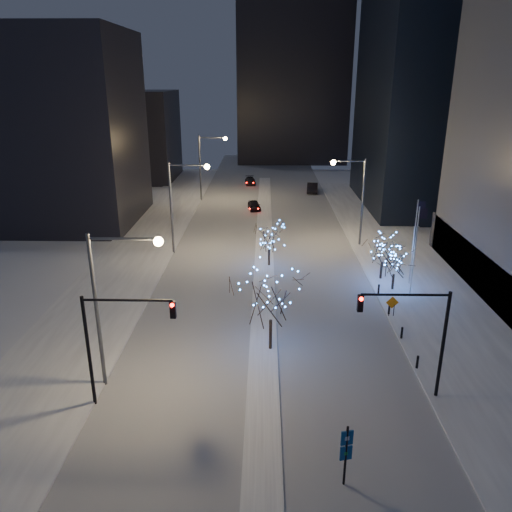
{
  "coord_description": "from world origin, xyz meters",
  "views": [
    {
      "loc": [
        0.04,
        -24.8,
        18.36
      ],
      "look_at": [
        -0.63,
        12.3,
        5.0
      ],
      "focal_mm": 35.0,
      "sensor_mm": 36.0,
      "label": 1
    }
  ],
  "objects_px": {
    "traffic_signal_west": "(114,333)",
    "car_far": "(250,181)",
    "holiday_tree_plaza_near": "(395,262)",
    "holiday_tree_plaza_far": "(383,250)",
    "street_lamp_w_mid": "(180,195)",
    "street_lamp_w_near": "(112,290)",
    "street_lamp_east": "(355,190)",
    "holiday_tree_median_far": "(269,238)",
    "wayfinding_sign": "(346,450)",
    "construction_sign": "(392,304)",
    "car_mid": "(312,187)",
    "car_near": "(254,205)",
    "traffic_signal_east": "(418,327)",
    "holiday_tree_median_near": "(271,297)",
    "street_lamp_w_far": "(207,159)"
  },
  "relations": [
    {
      "from": "wayfinding_sign",
      "to": "car_far",
      "type": "bearing_deg",
      "value": 81.51
    },
    {
      "from": "holiday_tree_median_near",
      "to": "construction_sign",
      "type": "distance_m",
      "value": 11.51
    },
    {
      "from": "street_lamp_w_mid",
      "to": "car_mid",
      "type": "bearing_deg",
      "value": 61.47
    },
    {
      "from": "holiday_tree_plaza_near",
      "to": "holiday_tree_plaza_far",
      "type": "distance_m",
      "value": 2.62
    },
    {
      "from": "street_lamp_w_mid",
      "to": "holiday_tree_plaza_far",
      "type": "xyz_separation_m",
      "value": [
        20.13,
        -7.3,
        -3.47
      ]
    },
    {
      "from": "car_mid",
      "to": "construction_sign",
      "type": "height_order",
      "value": "construction_sign"
    },
    {
      "from": "car_mid",
      "to": "street_lamp_w_near",
      "type": "bearing_deg",
      "value": 79.05
    },
    {
      "from": "street_lamp_w_mid",
      "to": "street_lamp_east",
      "type": "relative_size",
      "value": 1.0
    },
    {
      "from": "holiday_tree_plaza_near",
      "to": "car_near",
      "type": "bearing_deg",
      "value": 114.52
    },
    {
      "from": "street_lamp_east",
      "to": "holiday_tree_median_far",
      "type": "height_order",
      "value": "street_lamp_east"
    },
    {
      "from": "street_lamp_w_near",
      "to": "street_lamp_east",
      "type": "xyz_separation_m",
      "value": [
        19.02,
        28.0,
        -0.05
      ]
    },
    {
      "from": "holiday_tree_plaza_far",
      "to": "construction_sign",
      "type": "bearing_deg",
      "value": -96.34
    },
    {
      "from": "street_lamp_w_mid",
      "to": "construction_sign",
      "type": "xyz_separation_m",
      "value": [
        19.24,
        -15.36,
        -5.31
      ]
    },
    {
      "from": "traffic_signal_east",
      "to": "holiday_tree_median_far",
      "type": "bearing_deg",
      "value": 110.92
    },
    {
      "from": "car_mid",
      "to": "car_far",
      "type": "height_order",
      "value": "car_mid"
    },
    {
      "from": "street_lamp_w_near",
      "to": "holiday_tree_median_far",
      "type": "relative_size",
      "value": 2.3
    },
    {
      "from": "car_mid",
      "to": "car_far",
      "type": "bearing_deg",
      "value": -24.48
    },
    {
      "from": "car_far",
      "to": "holiday_tree_plaza_near",
      "type": "relative_size",
      "value": 1.06
    },
    {
      "from": "street_lamp_w_mid",
      "to": "traffic_signal_west",
      "type": "relative_size",
      "value": 1.43
    },
    {
      "from": "street_lamp_w_near",
      "to": "street_lamp_east",
      "type": "bearing_deg",
      "value": 55.81
    },
    {
      "from": "traffic_signal_west",
      "to": "car_mid",
      "type": "xyz_separation_m",
      "value": [
        16.5,
        58.26,
        -3.93
      ]
    },
    {
      "from": "traffic_signal_west",
      "to": "holiday_tree_median_near",
      "type": "xyz_separation_m",
      "value": [
        8.94,
        6.39,
        -0.59
      ]
    },
    {
      "from": "car_mid",
      "to": "holiday_tree_plaza_far",
      "type": "height_order",
      "value": "holiday_tree_plaza_far"
    },
    {
      "from": "traffic_signal_west",
      "to": "construction_sign",
      "type": "height_order",
      "value": "traffic_signal_west"
    },
    {
      "from": "street_lamp_w_far",
      "to": "car_far",
      "type": "height_order",
      "value": "street_lamp_w_far"
    },
    {
      "from": "traffic_signal_west",
      "to": "car_far",
      "type": "height_order",
      "value": "traffic_signal_west"
    },
    {
      "from": "car_near",
      "to": "holiday_tree_plaza_near",
      "type": "distance_m",
      "value": 31.91
    },
    {
      "from": "street_lamp_w_near",
      "to": "street_lamp_east",
      "type": "height_order",
      "value": "same"
    },
    {
      "from": "street_lamp_east",
      "to": "holiday_tree_median_near",
      "type": "relative_size",
      "value": 1.62
    },
    {
      "from": "holiday_tree_median_far",
      "to": "car_near",
      "type": "bearing_deg",
      "value": 94.96
    },
    {
      "from": "street_lamp_w_mid",
      "to": "traffic_signal_east",
      "type": "relative_size",
      "value": 1.43
    },
    {
      "from": "traffic_signal_west",
      "to": "street_lamp_east",
      "type": "bearing_deg",
      "value": 58.31
    },
    {
      "from": "street_lamp_w_far",
      "to": "holiday_tree_plaza_near",
      "type": "bearing_deg",
      "value": -59.35
    },
    {
      "from": "street_lamp_w_mid",
      "to": "wayfinding_sign",
      "type": "height_order",
      "value": "street_lamp_w_mid"
    },
    {
      "from": "street_lamp_w_mid",
      "to": "holiday_tree_plaza_far",
      "type": "relative_size",
      "value": 2.29
    },
    {
      "from": "car_mid",
      "to": "wayfinding_sign",
      "type": "relative_size",
      "value": 1.5
    },
    {
      "from": "street_lamp_w_near",
      "to": "holiday_tree_plaza_near",
      "type": "distance_m",
      "value": 25.88
    },
    {
      "from": "traffic_signal_east",
      "to": "car_far",
      "type": "xyz_separation_m",
      "value": [
        -11.56,
        63.5,
        -4.13
      ]
    },
    {
      "from": "street_lamp_w_far",
      "to": "holiday_tree_plaza_near",
      "type": "xyz_separation_m",
      "value": [
        20.65,
        -34.85,
        -3.73
      ]
    },
    {
      "from": "holiday_tree_median_far",
      "to": "wayfinding_sign",
      "type": "distance_m",
      "value": 29.28
    },
    {
      "from": "holiday_tree_median_far",
      "to": "holiday_tree_plaza_far",
      "type": "relative_size",
      "value": 1.0
    },
    {
      "from": "car_far",
      "to": "wayfinding_sign",
      "type": "bearing_deg",
      "value": -90.13
    },
    {
      "from": "holiday_tree_plaza_far",
      "to": "street_lamp_east",
      "type": "bearing_deg",
      "value": 96.16
    },
    {
      "from": "car_near",
      "to": "holiday_tree_plaza_far",
      "type": "distance_m",
      "value": 29.4
    },
    {
      "from": "construction_sign",
      "to": "car_mid",
      "type": "bearing_deg",
      "value": 88.87
    },
    {
      "from": "construction_sign",
      "to": "holiday_tree_plaza_far",
      "type": "bearing_deg",
      "value": 79.77
    },
    {
      "from": "traffic_signal_east",
      "to": "wayfinding_sign",
      "type": "relative_size",
      "value": 2.1
    },
    {
      "from": "street_lamp_w_far",
      "to": "holiday_tree_plaza_near",
      "type": "height_order",
      "value": "street_lamp_w_far"
    },
    {
      "from": "traffic_signal_east",
      "to": "car_far",
      "type": "bearing_deg",
      "value": 100.31
    },
    {
      "from": "holiday_tree_plaza_near",
      "to": "traffic_signal_west",
      "type": "bearing_deg",
      "value": -139.61
    }
  ]
}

